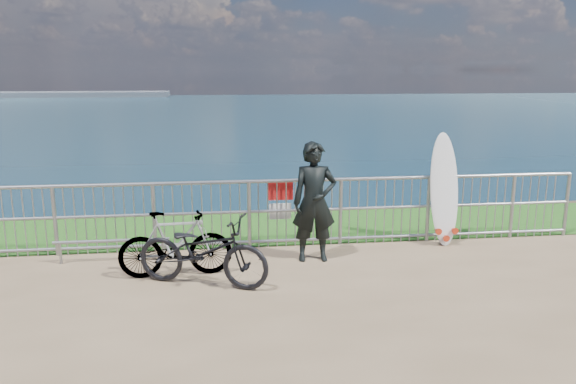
{
  "coord_description": "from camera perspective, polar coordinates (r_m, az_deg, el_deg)",
  "views": [
    {
      "loc": [
        -0.99,
        -7.15,
        2.84
      ],
      "look_at": [
        0.08,
        1.2,
        1.0
      ],
      "focal_mm": 35.0,
      "sensor_mm": 36.0,
      "label": 1
    }
  ],
  "objects": [
    {
      "name": "bicycle_far",
      "position": [
        7.98,
        -11.36,
        -5.19
      ],
      "size": [
        1.59,
        0.54,
        0.94
      ],
      "primitive_type": "imported",
      "rotation": [
        0.0,
        0.0,
        1.63
      ],
      "color": "black",
      "rests_on": "ground"
    },
    {
      "name": "surfboard",
      "position": [
        9.56,
        15.58,
        -0.13
      ],
      "size": [
        0.49,
        0.44,
        1.85
      ],
      "color": "silver",
      "rests_on": "ground"
    },
    {
      "name": "railing",
      "position": [
        9.1,
        -0.7,
        -2.06
      ],
      "size": [
        10.06,
        0.1,
        1.13
      ],
      "color": "gray",
      "rests_on": "ground"
    },
    {
      "name": "surfer",
      "position": [
        8.39,
        2.69,
        -1.03
      ],
      "size": [
        0.68,
        0.46,
        1.81
      ],
      "primitive_type": "imported",
      "rotation": [
        0.0,
        0.0,
        -0.04
      ],
      "color": "black",
      "rests_on": "ground"
    },
    {
      "name": "bicycle_near",
      "position": [
        7.59,
        -8.67,
        -5.91
      ],
      "size": [
        1.95,
        1.29,
        0.97
      ],
      "primitive_type": "imported",
      "rotation": [
        0.0,
        0.0,
        1.19
      ],
      "color": "black",
      "rests_on": "ground"
    },
    {
      "name": "grass_strip",
      "position": [
        10.3,
        -1.5,
        -3.63
      ],
      "size": [
        120.0,
        120.0,
        0.0
      ],
      "primitive_type": "plane",
      "color": "#1E5317",
      "rests_on": "ground"
    },
    {
      "name": "bike_rack",
      "position": [
        8.85,
        -17.47,
        -4.99
      ],
      "size": [
        1.7,
        0.05,
        0.36
      ],
      "color": "gray",
      "rests_on": "ground"
    },
    {
      "name": "seascape",
      "position": [
        160.59,
        -23.05,
        8.88
      ],
      "size": [
        260.0,
        260.0,
        5.0
      ],
      "color": "brown",
      "rests_on": "ground"
    }
  ]
}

